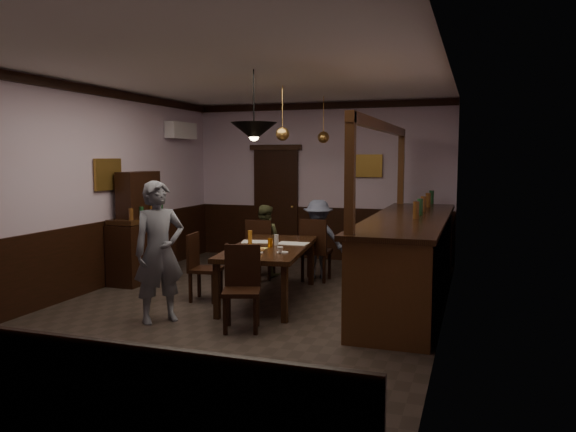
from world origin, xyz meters
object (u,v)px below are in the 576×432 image
at_px(soda_can, 270,243).
at_px(pendant_brass_mid, 282,134).
at_px(person_seated_right, 318,239).
at_px(pendant_iron, 254,132).
at_px(dining_table, 269,251).
at_px(person_standing, 159,252).
at_px(person_seated_left, 264,240).
at_px(pendant_brass_far, 323,137).
at_px(coffee_cup, 280,250).
at_px(bar_counter, 409,256).
at_px(chair_side, 200,264).
at_px(chair_far_left, 260,246).
at_px(sideboard, 142,237).
at_px(chair_far_right, 315,247).
at_px(chair_near, 242,283).

bearing_deg(soda_can, pendant_brass_mid, 97.93).
relative_size(person_seated_right, pendant_iron, 1.51).
xyz_separation_m(dining_table, person_standing, (-0.88, -1.38, 0.16)).
bearing_deg(person_seated_left, pendant_brass_far, -126.90).
relative_size(person_seated_left, coffee_cup, 14.78).
height_order(bar_counter, pendant_brass_mid, pendant_brass_mid).
relative_size(dining_table, chair_side, 2.50).
bearing_deg(pendant_brass_far, person_standing, -105.19).
bearing_deg(person_seated_left, coffee_cup, 121.92).
distance_m(chair_side, person_seated_right, 2.23).
distance_m(chair_far_left, chair_side, 1.54).
distance_m(person_seated_right, pendant_brass_far, 1.82).
xyz_separation_m(person_standing, sideboard, (-1.51, 1.93, -0.15)).
distance_m(chair_far_right, chair_side, 2.01).
bearing_deg(coffee_cup, chair_far_right, 84.63).
bearing_deg(person_standing, sideboard, 77.58).
relative_size(chair_far_left, soda_can, 8.08).
bearing_deg(coffee_cup, person_seated_right, 85.08).
distance_m(chair_near, pendant_brass_far, 4.04).
height_order(chair_far_left, pendant_brass_far, pendant_brass_far).
distance_m(dining_table, chair_far_right, 1.35).
height_order(person_seated_right, coffee_cup, person_seated_right).
distance_m(chair_near, coffee_cup, 0.86).
relative_size(dining_table, pendant_brass_far, 2.85).
height_order(chair_near, pendant_brass_mid, pendant_brass_mid).
height_order(chair_side, pendant_iron, pendant_iron).
distance_m(person_seated_right, pendant_brass_mid, 1.89).
xyz_separation_m(sideboard, pendant_brass_far, (2.51, 1.77, 1.60)).
bearing_deg(chair_far_right, pendant_brass_mid, 57.56).
bearing_deg(chair_far_right, coffee_cup, 91.45).
height_order(chair_near, chair_side, chair_near).
relative_size(chair_near, coffee_cup, 11.96).
bearing_deg(bar_counter, soda_can, -159.04).
xyz_separation_m(chair_far_left, coffee_cup, (0.95, -1.72, 0.27)).
xyz_separation_m(dining_table, coffee_cup, (0.34, -0.52, 0.11)).
distance_m(coffee_cup, pendant_brass_mid, 2.01).
xyz_separation_m(person_seated_left, sideboard, (-1.74, -0.93, 0.10)).
relative_size(chair_side, pendant_brass_mid, 1.14).
relative_size(chair_far_left, bar_counter, 0.22).
height_order(coffee_cup, pendant_brass_mid, pendant_brass_mid).
distance_m(chair_near, person_seated_left, 2.91).
bearing_deg(chair_side, chair_far_left, -17.27).
xyz_separation_m(chair_near, bar_counter, (1.66, 1.91, 0.09)).
xyz_separation_m(chair_far_right, sideboard, (-2.66, -0.76, 0.15)).
xyz_separation_m(chair_near, person_standing, (-1.04, -0.06, 0.32)).
relative_size(dining_table, soda_can, 19.26).
height_order(dining_table, chair_near, chair_near).
distance_m(person_seated_left, pendant_brass_mid, 1.94).
relative_size(person_standing, soda_can, 14.04).
xyz_separation_m(person_seated_right, sideboard, (-2.63, -1.04, 0.06)).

